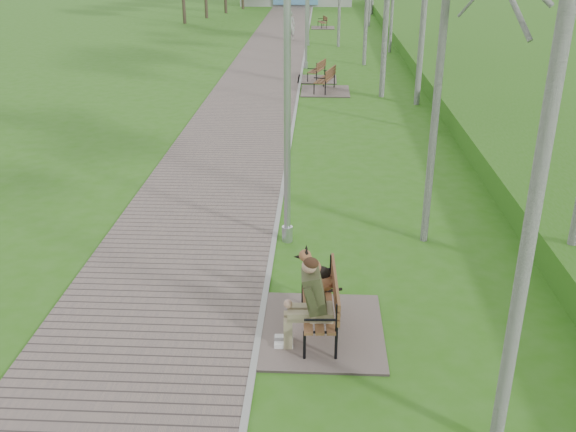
% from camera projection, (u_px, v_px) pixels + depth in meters
% --- Properties ---
extents(ground, '(120.00, 120.00, 0.00)m').
position_uv_depth(ground, '(273.00, 248.00, 12.84)').
color(ground, '#326E15').
rests_on(ground, ground).
extents(walkway, '(3.50, 67.00, 0.04)m').
position_uv_depth(walkway, '(269.00, 59.00, 32.59)').
color(walkway, '#73625D').
rests_on(walkway, ground).
extents(kerb, '(0.10, 67.00, 0.05)m').
position_uv_depth(kerb, '(304.00, 59.00, 32.51)').
color(kerb, '#999993').
rests_on(kerb, ground).
extents(embankment, '(14.00, 70.00, 1.60)m').
position_uv_depth(embankment, '(554.00, 68.00, 30.58)').
color(embankment, '#437B2A').
rests_on(embankment, ground).
extents(bench_main, '(1.97, 2.19, 1.72)m').
position_uv_depth(bench_main, '(315.00, 306.00, 9.90)').
color(bench_main, '#73625D').
rests_on(bench_main, ground).
extents(bench_second, '(1.68, 1.86, 1.03)m').
position_uv_depth(bench_second, '(316.00, 76.00, 27.92)').
color(bench_second, '#73625D').
rests_on(bench_second, ground).
extents(bench_third, '(1.94, 2.15, 1.19)m').
position_uv_depth(bench_third, '(324.00, 86.00, 25.77)').
color(bench_third, '#73625D').
rests_on(bench_third, ground).
extents(bench_far, '(1.57, 1.74, 0.96)m').
position_uv_depth(bench_far, '(322.00, 25.00, 43.87)').
color(bench_far, '#73625D').
rests_on(bench_far, ground).
extents(lamp_post_near, '(0.22, 0.22, 5.66)m').
position_uv_depth(lamp_post_near, '(287.00, 115.00, 12.09)').
color(lamp_post_near, '#A2A5AA').
rests_on(lamp_post_near, ground).
extents(lamp_post_second, '(0.20, 0.20, 5.08)m').
position_uv_depth(lamp_post_second, '(306.00, 16.00, 29.54)').
color(lamp_post_second, '#A2A5AA').
rests_on(lamp_post_second, ground).
extents(lamp_post_third, '(0.19, 0.19, 5.03)m').
position_uv_depth(lamp_post_third, '(308.00, 3.00, 35.97)').
color(lamp_post_third, '#A2A5AA').
rests_on(lamp_post_third, ground).
extents(pedestrian_near, '(0.66, 0.47, 1.69)m').
position_uv_depth(pedestrian_near, '(290.00, 26.00, 38.51)').
color(pedestrian_near, beige).
rests_on(pedestrian_near, ground).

